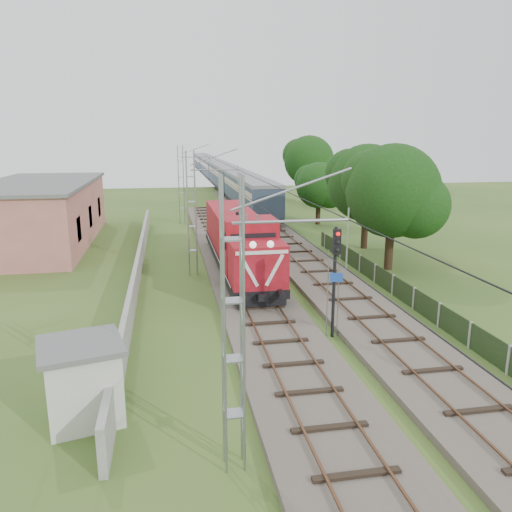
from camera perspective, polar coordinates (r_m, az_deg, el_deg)
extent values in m
plane|color=#35541F|center=(22.33, 2.45, -9.89)|extent=(140.00, 140.00, 0.00)
cube|color=#6B6054|center=(28.71, -0.60, -4.15)|extent=(4.20, 70.00, 0.30)
cube|color=black|center=(28.65, -0.60, -3.76)|extent=(2.40, 70.00, 0.10)
cube|color=brown|center=(28.51, -2.29, -3.71)|extent=(0.08, 70.00, 0.05)
cube|color=brown|center=(28.78, 1.07, -3.53)|extent=(0.08, 70.00, 0.05)
cube|color=#6B6054|center=(42.02, 3.16, 1.54)|extent=(4.20, 80.00, 0.30)
cube|color=black|center=(41.97, 3.17, 1.80)|extent=(2.40, 80.00, 0.10)
cube|color=brown|center=(41.77, 2.03, 1.86)|extent=(0.08, 80.00, 0.05)
cube|color=brown|center=(42.16, 4.29, 1.94)|extent=(0.08, 80.00, 0.05)
cylinder|color=gray|center=(12.53, 4.04, 3.98)|extent=(3.00, 0.08, 0.08)
cylinder|color=gray|center=(32.19, -4.81, 9.80)|extent=(3.00, 0.08, 0.08)
cylinder|color=gray|center=(52.11, -6.97, 11.16)|extent=(3.00, 0.08, 0.08)
cylinder|color=black|center=(32.47, -2.11, 7.57)|extent=(0.03, 70.00, 0.03)
cylinder|color=black|center=(32.36, -2.13, 9.86)|extent=(0.03, 70.00, 0.03)
cube|color=#9E9E99|center=(33.05, -13.27, -1.06)|extent=(0.25, 40.00, 1.50)
cube|color=tan|center=(45.65, -23.40, 4.40)|extent=(8.00, 20.00, 5.00)
cube|color=#606060|center=(45.36, -23.71, 7.64)|extent=(8.40, 20.40, 0.25)
cube|color=black|center=(39.10, -19.64, 2.92)|extent=(0.10, 1.60, 1.80)
cube|color=black|center=(44.95, -18.45, 4.31)|extent=(0.10, 1.60, 1.80)
cube|color=black|center=(50.84, -17.54, 5.37)|extent=(0.10, 1.60, 1.80)
cube|color=black|center=(27.46, 17.62, -4.66)|extent=(0.05, 32.00, 1.15)
cube|color=#9E9E99|center=(40.84, 7.92, 1.72)|extent=(0.12, 0.12, 1.20)
cube|color=black|center=(33.28, -2.05, -0.17)|extent=(2.96, 16.76, 0.49)
cube|color=black|center=(28.19, -0.47, -3.32)|extent=(2.17, 3.55, 0.49)
cube|color=black|center=(38.58, -3.20, 1.28)|extent=(2.17, 3.55, 0.49)
cube|color=black|center=(25.54, 0.62, -5.37)|extent=(2.56, 0.25, 0.35)
cube|color=#B01329|center=(26.10, 0.16, -0.88)|extent=(2.86, 2.46, 2.27)
sphere|color=white|center=(24.59, -0.36, 1.29)|extent=(0.35, 0.35, 0.35)
sphere|color=white|center=(24.76, 1.67, 1.36)|extent=(0.35, 0.35, 0.35)
cube|color=silver|center=(24.81, -0.77, -1.77)|extent=(0.99, 0.06, 1.65)
cube|color=silver|center=(25.05, 2.12, -1.63)|extent=(0.99, 0.06, 1.65)
cube|color=silver|center=(24.69, 0.69, 0.40)|extent=(2.66, 0.06, 0.18)
cube|color=#B01329|center=(28.31, -0.72, 1.19)|extent=(2.96, 2.37, 3.15)
cube|color=black|center=(27.05, -0.30, 1.67)|extent=(2.46, 0.06, 0.89)
cube|color=#B01329|center=(35.30, -2.63, 3.16)|extent=(2.76, 11.93, 2.56)
cylinder|color=black|center=(32.13, -1.95, 4.72)|extent=(0.43, 0.43, 0.39)
cylinder|color=gray|center=(27.18, -1.07, 4.37)|extent=(0.12, 0.12, 0.35)
cylinder|color=gray|center=(27.27, 0.16, 4.40)|extent=(0.12, 0.12, 0.35)
cube|color=black|center=(58.89, -0.78, 5.78)|extent=(3.04, 23.06, 0.52)
cube|color=#313B52|center=(58.69, -0.79, 7.40)|extent=(3.14, 23.06, 2.83)
cube|color=#BDAF92|center=(58.64, -0.79, 7.91)|extent=(3.19, 22.13, 0.79)
cube|color=slate|center=(58.54, -0.79, 8.93)|extent=(3.20, 23.06, 0.37)
cube|color=black|center=(82.61, -3.55, 7.99)|extent=(3.04, 23.06, 0.52)
cube|color=#313B52|center=(82.47, -3.57, 9.15)|extent=(3.14, 23.06, 2.83)
cube|color=#BDAF92|center=(82.43, -3.58, 9.52)|extent=(3.19, 22.13, 0.79)
cube|color=slate|center=(82.36, -3.59, 10.24)|extent=(3.20, 23.06, 0.37)
cube|color=black|center=(106.50, -5.10, 9.21)|extent=(3.04, 23.06, 0.52)
cube|color=#313B52|center=(106.39, -5.12, 10.11)|extent=(3.14, 23.06, 2.83)
cube|color=#BDAF92|center=(106.36, -5.12, 10.39)|extent=(3.19, 22.13, 0.79)
cube|color=slate|center=(106.31, -5.13, 10.95)|extent=(3.20, 23.06, 0.37)
cube|color=black|center=(130.47, -6.08, 9.97)|extent=(3.04, 23.06, 0.52)
cube|color=#313B52|center=(130.38, -6.10, 10.71)|extent=(3.14, 23.06, 2.83)
cube|color=#BDAF92|center=(130.36, -6.10, 10.94)|extent=(3.19, 22.13, 0.79)
cube|color=slate|center=(130.31, -6.12, 11.40)|extent=(3.20, 23.06, 0.37)
cylinder|color=black|center=(22.37, 8.91, -3.10)|extent=(0.14, 0.14, 5.06)
cube|color=black|center=(21.77, 9.23, 1.64)|extent=(0.40, 0.31, 1.11)
sphere|color=red|center=(21.58, 9.37, 2.49)|extent=(0.18, 0.18, 0.18)
sphere|color=black|center=(21.65, 9.33, 1.58)|extent=(0.18, 0.18, 0.18)
sphere|color=black|center=(21.73, 9.30, 0.66)|extent=(0.18, 0.18, 0.18)
cube|color=#1B45A5|center=(22.20, 9.17, -2.43)|extent=(0.55, 0.19, 0.40)
cube|color=silver|center=(17.24, -19.14, -13.66)|extent=(2.66, 2.66, 2.42)
cube|color=#606060|center=(16.70, -19.49, -9.62)|extent=(3.06, 3.06, 0.16)
cylinder|color=#3A2417|center=(34.92, 15.01, 1.55)|extent=(0.57, 0.57, 3.79)
sphere|color=black|center=(34.40, 15.37, 7.18)|extent=(6.21, 6.21, 6.21)
sphere|color=black|center=(34.23, 17.83, 5.52)|extent=(4.35, 4.35, 4.35)
sphere|color=black|center=(34.87, 13.04, 8.53)|extent=(4.03, 4.03, 4.03)
cylinder|color=#3A2417|center=(41.16, 12.33, 3.43)|extent=(0.53, 0.53, 3.74)
sphere|color=black|center=(40.72, 12.58, 8.14)|extent=(6.12, 6.12, 6.12)
sphere|color=black|center=(40.46, 14.62, 6.78)|extent=(4.28, 4.28, 4.28)
sphere|color=black|center=(41.26, 10.66, 9.24)|extent=(3.98, 3.98, 3.98)
cylinder|color=#3A2417|center=(51.86, 7.11, 5.18)|extent=(0.48, 0.48, 2.85)
sphere|color=black|center=(51.55, 7.20, 8.04)|extent=(4.67, 4.67, 4.67)
sphere|color=black|center=(51.24, 8.42, 7.23)|extent=(3.27, 3.27, 3.27)
sphere|color=black|center=(52.05, 6.08, 8.69)|extent=(3.04, 3.04, 3.04)
cylinder|color=#3A2417|center=(67.89, 6.01, 7.67)|extent=(0.62, 0.62, 4.04)
sphere|color=black|center=(67.61, 6.09, 10.77)|extent=(6.61, 6.61, 6.61)
sphere|color=black|center=(67.10, 7.41, 9.93)|extent=(4.63, 4.63, 4.63)
sphere|color=black|center=(68.39, 4.88, 11.45)|extent=(4.30, 4.30, 4.30)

